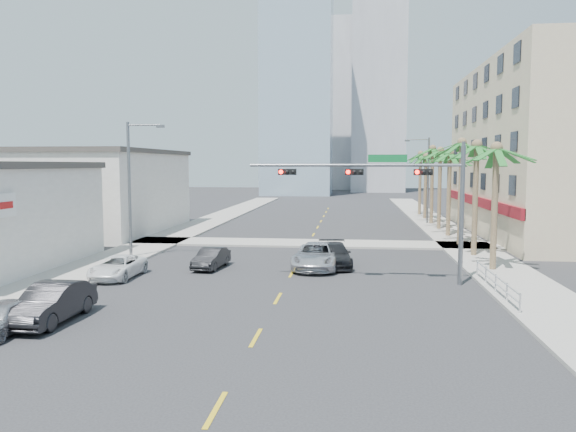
# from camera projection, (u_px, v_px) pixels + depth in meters

# --- Properties ---
(ground) EXTENTS (260.00, 260.00, 0.00)m
(ground) POSITION_uv_depth(u_px,v_px,m) (265.00, 322.00, 22.22)
(ground) COLOR #262628
(ground) RESTS_ON ground
(sidewalk_right) EXTENTS (4.00, 120.00, 0.15)m
(sidewalk_right) POSITION_uv_depth(u_px,v_px,m) (471.00, 250.00, 40.64)
(sidewalk_right) COLOR gray
(sidewalk_right) RESTS_ON ground
(sidewalk_left) EXTENTS (4.00, 120.00, 0.15)m
(sidewalk_left) POSITION_uv_depth(u_px,v_px,m) (152.00, 244.00, 43.37)
(sidewalk_left) COLOR gray
(sidewalk_left) RESTS_ON ground
(sidewalk_cross) EXTENTS (80.00, 4.00, 0.15)m
(sidewalk_cross) POSITION_uv_depth(u_px,v_px,m) (308.00, 243.00, 43.98)
(sidewalk_cross) COLOR gray
(sidewalk_cross) RESTS_ON ground
(building_right) EXTENTS (15.25, 28.00, 15.00)m
(building_right) POSITION_uv_depth(u_px,v_px,m) (568.00, 150.00, 48.71)
(building_right) COLOR beige
(building_right) RESTS_ON ground
(building_left_far) EXTENTS (11.00, 18.00, 7.20)m
(building_left_far) POSITION_uv_depth(u_px,v_px,m) (103.00, 193.00, 51.81)
(building_left_far) COLOR beige
(building_left_far) RESTS_ON ground
(tower_far_left) EXTENTS (14.00, 14.00, 48.00)m
(tower_far_left) POSITION_uv_depth(u_px,v_px,m) (298.00, 78.00, 114.91)
(tower_far_left) COLOR #99B2C6
(tower_far_left) RESTS_ON ground
(tower_far_right) EXTENTS (12.00, 12.00, 60.00)m
(tower_far_right) POSITION_uv_depth(u_px,v_px,m) (379.00, 59.00, 127.27)
(tower_far_right) COLOR #ADADB2
(tower_far_right) RESTS_ON ground
(tower_far_center) EXTENTS (16.00, 16.00, 42.00)m
(tower_far_center) POSITION_uv_depth(u_px,v_px,m) (328.00, 107.00, 144.30)
(tower_far_center) COLOR #ADADB2
(tower_far_center) RESTS_ON ground
(traffic_signal_mast) EXTENTS (11.12, 0.54, 7.20)m
(traffic_signal_mast) POSITION_uv_depth(u_px,v_px,m) (399.00, 187.00, 28.97)
(traffic_signal_mast) COLOR slate
(traffic_signal_mast) RESTS_ON ground
(palm_tree_0) EXTENTS (4.80, 4.80, 7.80)m
(palm_tree_0) POSITION_uv_depth(u_px,v_px,m) (497.00, 150.00, 32.13)
(palm_tree_0) COLOR brown
(palm_tree_0) RESTS_ON ground
(palm_tree_1) EXTENTS (4.80, 4.80, 8.16)m
(palm_tree_1) POSITION_uv_depth(u_px,v_px,m) (477.00, 146.00, 37.24)
(palm_tree_1) COLOR brown
(palm_tree_1) RESTS_ON ground
(palm_tree_2) EXTENTS (4.80, 4.80, 8.52)m
(palm_tree_2) POSITION_uv_depth(u_px,v_px,m) (462.00, 144.00, 42.35)
(palm_tree_2) COLOR brown
(palm_tree_2) RESTS_ON ground
(palm_tree_3) EXTENTS (4.80, 4.80, 7.80)m
(palm_tree_3) POSITION_uv_depth(u_px,v_px,m) (450.00, 154.00, 47.56)
(palm_tree_3) COLOR brown
(palm_tree_3) RESTS_ON ground
(palm_tree_4) EXTENTS (4.80, 4.80, 8.16)m
(palm_tree_4) POSITION_uv_depth(u_px,v_px,m) (440.00, 152.00, 52.67)
(palm_tree_4) COLOR brown
(palm_tree_4) RESTS_ON ground
(palm_tree_5) EXTENTS (4.80, 4.80, 8.52)m
(palm_tree_5) POSITION_uv_depth(u_px,v_px,m) (433.00, 149.00, 57.78)
(palm_tree_5) COLOR brown
(palm_tree_5) RESTS_ON ground
(palm_tree_6) EXTENTS (4.80, 4.80, 7.80)m
(palm_tree_6) POSITION_uv_depth(u_px,v_px,m) (426.00, 157.00, 62.99)
(palm_tree_6) COLOR brown
(palm_tree_6) RESTS_ON ground
(palm_tree_7) EXTENTS (4.80, 4.80, 8.16)m
(palm_tree_7) POSITION_uv_depth(u_px,v_px,m) (421.00, 155.00, 68.10)
(palm_tree_7) COLOR brown
(palm_tree_7) RESTS_ON ground
(streetlight_left) EXTENTS (2.55, 0.25, 9.00)m
(streetlight_left) POSITION_uv_depth(u_px,v_px,m) (132.00, 182.00, 36.86)
(streetlight_left) COLOR slate
(streetlight_left) RESTS_ON ground
(streetlight_right) EXTENTS (2.55, 0.25, 9.00)m
(streetlight_right) POSITION_uv_depth(u_px,v_px,m) (426.00, 176.00, 58.10)
(streetlight_right) COLOR slate
(streetlight_right) RESTS_ON ground
(guardrail) EXTENTS (0.08, 8.08, 1.00)m
(guardrail) POSITION_uv_depth(u_px,v_px,m) (496.00, 281.00, 26.93)
(guardrail) COLOR silver
(guardrail) RESTS_ON ground
(car_parked_near) EXTENTS (1.62, 3.68, 1.23)m
(car_parked_near) POSITION_uv_depth(u_px,v_px,m) (2.00, 318.00, 20.66)
(car_parked_near) COLOR #A6A5AA
(car_parked_near) RESTS_ON ground
(car_parked_mid) EXTENTS (1.68, 4.68, 1.54)m
(car_parked_mid) POSITION_uv_depth(u_px,v_px,m) (52.00, 303.00, 22.23)
(car_parked_mid) COLOR black
(car_parked_mid) RESTS_ON ground
(car_parked_far) EXTENTS (2.07, 4.41, 1.22)m
(car_parked_far) POSITION_uv_depth(u_px,v_px,m) (118.00, 267.00, 30.87)
(car_parked_far) COLOR white
(car_parked_far) RESTS_ON ground
(car_lane_left) EXTENTS (1.66, 3.84, 1.23)m
(car_lane_left) POSITION_uv_depth(u_px,v_px,m) (211.00, 258.00, 33.73)
(car_lane_left) COLOR black
(car_lane_left) RESTS_ON ground
(car_lane_center) EXTENTS (2.78, 5.64, 1.54)m
(car_lane_center) POSITION_uv_depth(u_px,v_px,m) (316.00, 256.00, 33.66)
(car_lane_center) COLOR silver
(car_lane_center) RESTS_ON ground
(car_lane_right) EXTENTS (2.48, 5.06, 1.42)m
(car_lane_right) POSITION_uv_depth(u_px,v_px,m) (334.00, 255.00, 34.38)
(car_lane_right) COLOR black
(car_lane_right) RESTS_ON ground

